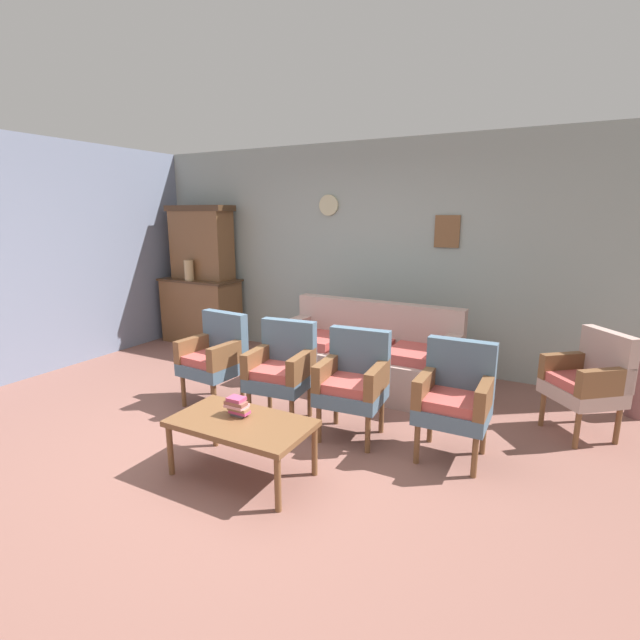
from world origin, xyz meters
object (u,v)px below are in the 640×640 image
(armchair_near_cabinet, at_px, (455,395))
(wingback_chair_by_fireplace, at_px, (589,379))
(armchair_by_doorway, at_px, (215,355))
(armchair_row_middle, at_px, (282,367))
(floral_couch, at_px, (366,358))
(book_stack_on_table, at_px, (237,406))
(side_cabinet, at_px, (201,310))
(armchair_near_couch_end, at_px, (353,379))
(floor_vase_by_wall, at_px, (640,388))
(vase_on_cabinet, at_px, (189,270))
(coffee_table, at_px, (241,426))

(armchair_near_cabinet, distance_m, wingback_chair_by_fireplace, 1.27)
(armchair_by_doorway, xyz_separation_m, armchair_row_middle, (0.78, 0.00, 0.00))
(floral_couch, height_order, book_stack_on_table, floral_couch)
(book_stack_on_table, bearing_deg, wingback_chair_by_fireplace, 39.04)
(armchair_by_doorway, bearing_deg, side_cabinet, 135.18)
(armchair_by_doorway, height_order, wingback_chair_by_fireplace, same)
(armchair_near_couch_end, height_order, floor_vase_by_wall, armchair_near_couch_end)
(armchair_row_middle, height_order, book_stack_on_table, armchair_row_middle)
(armchair_by_doorway, distance_m, armchair_row_middle, 0.78)
(book_stack_on_table, height_order, floor_vase_by_wall, floor_vase_by_wall)
(armchair_near_couch_end, bearing_deg, armchair_by_doorway, -179.75)
(armchair_by_doorway, height_order, armchair_near_couch_end, same)
(floral_couch, distance_m, armchair_by_doorway, 1.61)
(armchair_row_middle, xyz_separation_m, armchair_near_cabinet, (1.53, 0.05, 0.00))
(side_cabinet, relative_size, armchair_near_couch_end, 1.28)
(side_cabinet, bearing_deg, armchair_by_doorway, -44.82)
(armchair_near_couch_end, relative_size, floor_vase_by_wall, 1.61)
(armchair_by_doorway, height_order, armchair_near_cabinet, same)
(side_cabinet, relative_size, armchair_row_middle, 1.28)
(vase_on_cabinet, xyz_separation_m, armchair_row_middle, (2.50, -1.51, -0.57))
(armchair_by_doorway, xyz_separation_m, armchair_near_cabinet, (2.30, 0.05, 0.00))
(floral_couch, relative_size, armchair_row_middle, 2.16)
(side_cabinet, distance_m, armchair_near_cabinet, 4.32)
(armchair_near_couch_end, bearing_deg, wingback_chair_by_fireplace, 28.50)
(wingback_chair_by_fireplace, distance_m, book_stack_on_table, 2.90)
(armchair_row_middle, bearing_deg, floor_vase_by_wall, 28.78)
(book_stack_on_table, xyz_separation_m, floor_vase_by_wall, (2.71, 2.46, -0.21))
(book_stack_on_table, bearing_deg, armchair_near_cabinet, 34.61)
(armchair_row_middle, bearing_deg, book_stack_on_table, -78.23)
(side_cabinet, bearing_deg, book_stack_on_table, -44.00)
(armchair_row_middle, relative_size, armchair_near_couch_end, 1.00)
(side_cabinet, height_order, armchair_near_couch_end, side_cabinet)
(floral_couch, height_order, floor_vase_by_wall, floral_couch)
(vase_on_cabinet, relative_size, armchair_by_doorway, 0.32)
(armchair_row_middle, bearing_deg, armchair_near_cabinet, 1.84)
(vase_on_cabinet, relative_size, armchair_near_couch_end, 0.32)
(armchair_by_doorway, relative_size, armchair_row_middle, 1.00)
(side_cabinet, relative_size, vase_on_cabinet, 4.07)
(floral_couch, xyz_separation_m, armchair_near_couch_end, (0.34, -1.12, 0.17))
(armchair_near_cabinet, bearing_deg, armchair_near_couch_end, -177.02)
(armchair_row_middle, height_order, floor_vase_by_wall, armchair_row_middle)
(floral_couch, bearing_deg, side_cabinet, 168.79)
(armchair_near_cabinet, distance_m, floor_vase_by_wall, 2.07)
(side_cabinet, bearing_deg, armchair_row_middle, -34.30)
(vase_on_cabinet, bearing_deg, side_cabinet, 81.10)
(vase_on_cabinet, bearing_deg, floor_vase_by_wall, 0.79)
(vase_on_cabinet, relative_size, floral_couch, 0.15)
(armchair_row_middle, xyz_separation_m, floor_vase_by_wall, (2.89, 1.59, -0.22))
(floral_couch, bearing_deg, coffee_table, -92.87)
(armchair_row_middle, height_order, armchair_near_couch_end, same)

